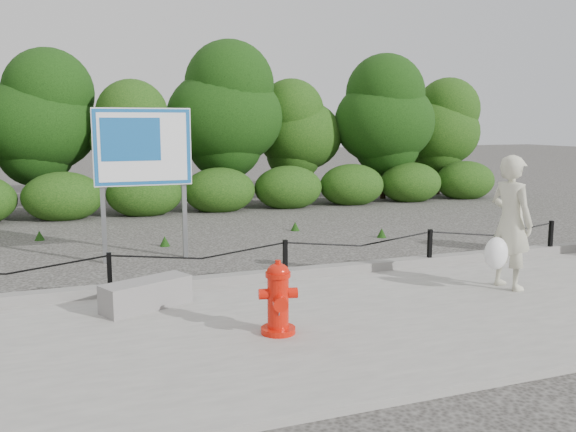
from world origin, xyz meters
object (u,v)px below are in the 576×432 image
Objects in this scene: fire_hydrant at (278,299)px; advertising_sign at (143,154)px; concrete_block at (146,294)px; pedestrian at (510,224)px.

advertising_sign reaches higher than fire_hydrant.
advertising_sign is (-0.83, 4.51, 1.38)m from fire_hydrant.
pedestrian is at bearing -9.71° from concrete_block.
advertising_sign is at bearing 40.64° from pedestrian.
pedestrian reaches higher than concrete_block.
advertising_sign is (-4.47, 3.90, 0.86)m from pedestrian.
fire_hydrant is 1.92m from concrete_block.
concrete_block is at bearing 142.56° from fire_hydrant.
advertising_sign reaches higher than concrete_block.
pedestrian is at bearing 21.79° from fire_hydrant.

